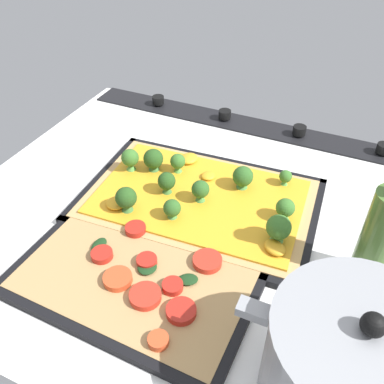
{
  "coord_description": "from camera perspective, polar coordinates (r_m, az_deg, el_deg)",
  "views": [
    {
      "loc": [
        -18.86,
        47.68,
        47.71
      ],
      "look_at": [
        2.18,
        0.69,
        5.26
      ],
      "focal_mm": 38.88,
      "sensor_mm": 36.0,
      "label": 1
    }
  ],
  "objects": [
    {
      "name": "broccoli_pizza",
      "position": [
        0.71,
        0.87,
        -0.52
      ],
      "size": [
        38.88,
        26.25,
        6.06
      ],
      "color": "tan",
      "rests_on": "baking_tray_front"
    },
    {
      "name": "stove_control_panel",
      "position": [
        0.94,
        9.37,
        8.85
      ],
      "size": [
        81.35,
        7.0,
        2.6
      ],
      "color": "black",
      "rests_on": "ground_plane"
    },
    {
      "name": "baking_tray_front",
      "position": [
        0.72,
        0.97,
        -1.44
      ],
      "size": [
        41.41,
        28.78,
        1.3
      ],
      "color": "black",
      "rests_on": "ground_plane"
    },
    {
      "name": "veggie_pizza_back",
      "position": [
        0.61,
        -7.22,
        -11.25
      ],
      "size": [
        32.21,
        21.04,
        1.9
      ],
      "color": "#AB8553",
      "rests_on": "baking_tray_back"
    },
    {
      "name": "baking_tray_back",
      "position": [
        0.61,
        -7.56,
        -11.56
      ],
      "size": [
        34.68,
        23.5,
        1.3
      ],
      "color": "black",
      "rests_on": "ground_plane"
    },
    {
      "name": "ground_plane",
      "position": [
        0.71,
        1.84,
        -4.34
      ],
      "size": [
        84.74,
        69.93,
        3.0
      ],
      "primitive_type": "cube",
      "color": "white"
    },
    {
      "name": "oil_bottle",
      "position": [
        0.6,
        24.42,
        -5.44
      ],
      "size": [
        4.88,
        4.88,
        20.49
      ],
      "color": "#476B2D",
      "rests_on": "ground_plane"
    },
    {
      "name": "cooking_pot",
      "position": [
        0.49,
        21.13,
        -21.57
      ],
      "size": [
        25.34,
        18.51,
        15.67
      ],
      "color": "gray",
      "rests_on": "ground_plane"
    }
  ]
}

